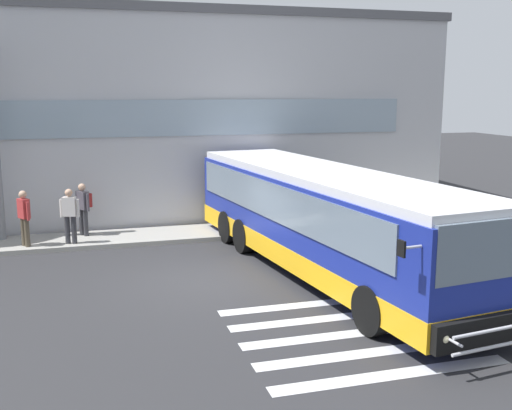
{
  "coord_description": "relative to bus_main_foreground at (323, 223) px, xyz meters",
  "views": [
    {
      "loc": [
        -2.88,
        -14.54,
        4.73
      ],
      "look_at": [
        1.85,
        1.83,
        1.5
      ],
      "focal_mm": 42.82,
      "sensor_mm": 36.0,
      "label": 1
    }
  ],
  "objects": [
    {
      "name": "passenger_by_doorway",
      "position": [
        -6.36,
        4.41,
        -0.26
      ],
      "size": [
        0.57,
        0.32,
        1.68
      ],
      "color": "#2D2D33",
      "rests_on": "boarding_curb"
    },
    {
      "name": "passenger_near_column",
      "position": [
        -7.65,
        4.46,
        -0.26
      ],
      "size": [
        0.39,
        0.52,
        1.68
      ],
      "color": "#4C4233",
      "rests_on": "boarding_curb"
    },
    {
      "name": "bus_main_foreground",
      "position": [
        0.0,
        0.0,
        0.0
      ],
      "size": [
        3.99,
        12.4,
        2.7
      ],
      "color": "navy",
      "rests_on": "ground"
    },
    {
      "name": "boarding_curb",
      "position": [
        -3.09,
        4.99,
        -1.26
      ],
      "size": [
        24.9,
        2.0,
        0.15
      ],
      "primitive_type": "cube",
      "color": "#9E9B93",
      "rests_on": "ground"
    },
    {
      "name": "bay_paint_stripes",
      "position": [
        -1.09,
        -4.01,
        -1.33
      ],
      "size": [
        4.4,
        3.96,
        0.01
      ],
      "color": "silver",
      "rests_on": "ground"
    },
    {
      "name": "passenger_at_curb_edge",
      "position": [
        -5.95,
        5.41,
        -0.22
      ],
      "size": [
        0.5,
        0.52,
        1.68
      ],
      "color": "#2D2D33",
      "rests_on": "boarding_curb"
    },
    {
      "name": "terminal_building",
      "position": [
        -3.77,
        11.81,
        2.42
      ],
      "size": [
        22.7,
        13.8,
        7.52
      ],
      "color": "#B7B7BC",
      "rests_on": "ground"
    },
    {
      "name": "ground_plane",
      "position": [
        -3.09,
        0.19,
        -1.35
      ],
      "size": [
        80.0,
        90.0,
        0.02
      ],
      "primitive_type": "cube",
      "color": "#2B2B2D",
      "rests_on": "ground"
    }
  ]
}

